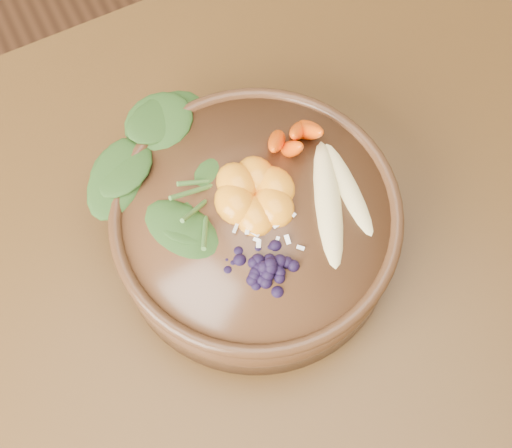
% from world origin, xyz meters
% --- Properties ---
extents(ground, '(4.00, 4.00, 0.00)m').
position_xyz_m(ground, '(0.00, 0.00, 0.00)').
color(ground, '#381E0F').
rests_on(ground, ground).
extents(dining_table, '(1.60, 0.90, 0.75)m').
position_xyz_m(dining_table, '(0.00, 0.00, 0.66)').
color(dining_table, '#331C0C').
rests_on(dining_table, ground).
extents(stoneware_bowl, '(0.39, 0.39, 0.08)m').
position_xyz_m(stoneware_bowl, '(-0.17, 0.06, 0.79)').
color(stoneware_bowl, '#502E18').
rests_on(stoneware_bowl, dining_table).
extents(kale_heap, '(0.25, 0.23, 0.05)m').
position_xyz_m(kale_heap, '(-0.20, 0.14, 0.86)').
color(kale_heap, '#29491A').
rests_on(kale_heap, stoneware_bowl).
extents(carrot_cluster, '(0.08, 0.08, 0.09)m').
position_xyz_m(carrot_cluster, '(-0.09, 0.13, 0.88)').
color(carrot_cluster, '#FF4904').
rests_on(carrot_cluster, stoneware_bowl).
extents(banana_halves, '(0.10, 0.17, 0.03)m').
position_xyz_m(banana_halves, '(-0.08, 0.04, 0.85)').
color(banana_halves, '#E0CC84').
rests_on(banana_halves, stoneware_bowl).
extents(mandarin_cluster, '(0.12, 0.12, 0.03)m').
position_xyz_m(mandarin_cluster, '(-0.16, 0.08, 0.85)').
color(mandarin_cluster, orange).
rests_on(mandarin_cluster, stoneware_bowl).
extents(blueberry_pile, '(0.17, 0.15, 0.04)m').
position_xyz_m(blueberry_pile, '(-0.18, 0.00, 0.85)').
color(blueberry_pile, black).
rests_on(blueberry_pile, stoneware_bowl).
extents(coconut_flakes, '(0.12, 0.10, 0.01)m').
position_xyz_m(coconut_flakes, '(-0.17, 0.04, 0.84)').
color(coconut_flakes, white).
rests_on(coconut_flakes, stoneware_bowl).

